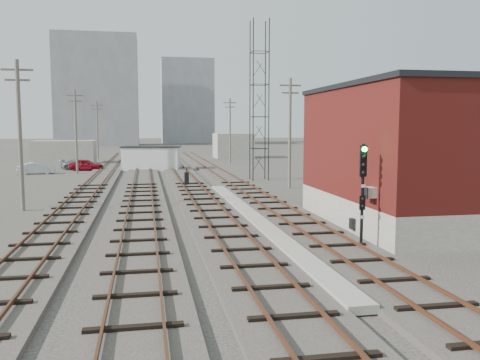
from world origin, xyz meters
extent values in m
plane|color=#282621|center=(0.00, 60.00, 0.00)|extent=(320.00, 320.00, 0.00)
cube|color=#332D28|center=(2.50, 39.00, 0.10)|extent=(3.20, 90.00, 0.20)
cube|color=#4C2816|center=(1.78, 39.00, 0.33)|extent=(0.07, 90.00, 0.12)
cube|color=#4C2816|center=(3.22, 39.00, 0.33)|extent=(0.07, 90.00, 0.12)
cube|color=#332D28|center=(-1.50, 39.00, 0.10)|extent=(3.20, 90.00, 0.20)
cube|color=#4C2816|center=(-2.22, 39.00, 0.33)|extent=(0.07, 90.00, 0.12)
cube|color=#4C2816|center=(-0.78, 39.00, 0.33)|extent=(0.07, 90.00, 0.12)
cube|color=#332D28|center=(-5.50, 39.00, 0.10)|extent=(3.20, 90.00, 0.20)
cube|color=#4C2816|center=(-6.22, 39.00, 0.33)|extent=(0.07, 90.00, 0.12)
cube|color=#4C2816|center=(-4.78, 39.00, 0.33)|extent=(0.07, 90.00, 0.12)
cube|color=#332D28|center=(-9.50, 39.00, 0.10)|extent=(3.20, 90.00, 0.20)
cube|color=#4C2816|center=(-10.22, 39.00, 0.33)|extent=(0.07, 90.00, 0.12)
cube|color=#4C2816|center=(-8.78, 39.00, 0.33)|extent=(0.07, 90.00, 0.12)
cube|color=gray|center=(0.50, 14.00, 0.13)|extent=(0.90, 28.00, 0.26)
cube|color=gray|center=(7.50, 12.00, 0.75)|extent=(6.00, 12.00, 1.50)
cube|color=maroon|center=(7.50, 12.00, 4.25)|extent=(6.00, 12.00, 5.50)
cube|color=black|center=(7.50, 12.00, 7.10)|extent=(6.20, 12.20, 0.25)
cube|color=beige|center=(4.28, 8.00, 2.25)|extent=(0.45, 0.62, 0.45)
cube|color=black|center=(4.40, 10.00, 0.50)|extent=(0.20, 0.35, 0.50)
cylinder|color=black|center=(4.75, 34.25, 7.50)|extent=(0.10, 0.10, 15.00)
cylinder|color=black|center=(6.25, 34.25, 7.50)|extent=(0.10, 0.10, 15.00)
cylinder|color=black|center=(4.75, 35.75, 7.50)|extent=(0.10, 0.10, 15.00)
cylinder|color=black|center=(6.25, 35.75, 7.50)|extent=(0.10, 0.10, 15.00)
cylinder|color=#595147|center=(-12.50, 20.00, 4.50)|extent=(0.24, 0.24, 9.00)
cube|color=#595147|center=(-12.50, 20.00, 8.40)|extent=(1.80, 0.12, 0.12)
cube|color=#595147|center=(-12.50, 20.00, 7.80)|extent=(1.40, 0.12, 0.12)
cylinder|color=#595147|center=(-12.50, 45.00, 4.50)|extent=(0.24, 0.24, 9.00)
cube|color=#595147|center=(-12.50, 45.00, 8.40)|extent=(1.80, 0.12, 0.12)
cube|color=#595147|center=(-12.50, 45.00, 7.80)|extent=(1.40, 0.12, 0.12)
cylinder|color=#595147|center=(-12.50, 70.00, 4.50)|extent=(0.24, 0.24, 9.00)
cube|color=#595147|center=(-12.50, 70.00, 8.40)|extent=(1.80, 0.12, 0.12)
cube|color=#595147|center=(-12.50, 70.00, 7.80)|extent=(1.40, 0.12, 0.12)
cylinder|color=#595147|center=(6.50, 28.00, 4.50)|extent=(0.24, 0.24, 9.00)
cube|color=#595147|center=(6.50, 28.00, 8.40)|extent=(1.80, 0.12, 0.12)
cube|color=#595147|center=(6.50, 28.00, 7.80)|extent=(1.40, 0.12, 0.12)
cylinder|color=#595147|center=(6.50, 58.00, 4.50)|extent=(0.24, 0.24, 9.00)
cube|color=#595147|center=(6.50, 58.00, 8.40)|extent=(1.80, 0.12, 0.12)
cube|color=#595147|center=(6.50, 58.00, 7.80)|extent=(1.40, 0.12, 0.12)
cube|color=gray|center=(-18.00, 135.00, 15.00)|extent=(22.00, 14.00, 30.00)
cube|color=gray|center=(8.00, 150.00, 13.00)|extent=(16.00, 12.00, 26.00)
cube|color=gray|center=(-16.00, 60.00, 1.60)|extent=(8.00, 5.00, 3.20)
cube|color=gray|center=(9.00, 70.00, 2.00)|extent=(6.00, 6.00, 4.00)
cube|color=gray|center=(3.70, 7.41, 0.05)|extent=(0.40, 0.40, 0.10)
cylinder|color=black|center=(3.70, 7.41, 2.18)|extent=(0.13, 0.13, 4.36)
cube|color=black|center=(3.70, 7.39, 3.65)|extent=(0.28, 0.10, 1.31)
sphere|color=#0CE533|center=(3.70, 7.30, 4.14)|extent=(0.22, 0.22, 0.22)
sphere|color=black|center=(3.70, 7.30, 3.81)|extent=(0.22, 0.22, 0.22)
sphere|color=black|center=(3.70, 7.30, 3.48)|extent=(0.22, 0.22, 0.22)
sphere|color=black|center=(3.70, 7.30, 3.16)|extent=(0.22, 0.22, 0.22)
cube|color=black|center=(3.70, 7.39, 1.91)|extent=(0.24, 0.09, 0.60)
cube|color=white|center=(3.70, 7.33, 2.61)|extent=(0.17, 0.02, 0.13)
cube|color=white|center=(3.70, 7.33, 1.31)|extent=(0.17, 0.02, 0.13)
cube|color=black|center=(-1.78, 30.56, 0.68)|extent=(0.39, 0.39, 1.14)
cylinder|color=black|center=(-1.78, 30.56, 1.42)|extent=(0.09, 0.09, 0.34)
cube|color=silver|center=(-4.51, 47.85, 1.35)|extent=(6.87, 3.90, 2.70)
cube|color=black|center=(-4.51, 47.85, 2.75)|extent=(7.13, 4.16, 0.13)
imported|color=maroon|center=(-11.99, 48.90, 0.66)|extent=(4.16, 2.54, 1.32)
imported|color=#B1B5B9|center=(-16.73, 45.33, 0.62)|extent=(3.88, 1.68, 1.24)
imported|color=gray|center=(-13.00, 50.50, 0.61)|extent=(4.38, 2.24, 1.22)
camera|label=1|loc=(-5.14, -12.24, 5.05)|focal=38.00mm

